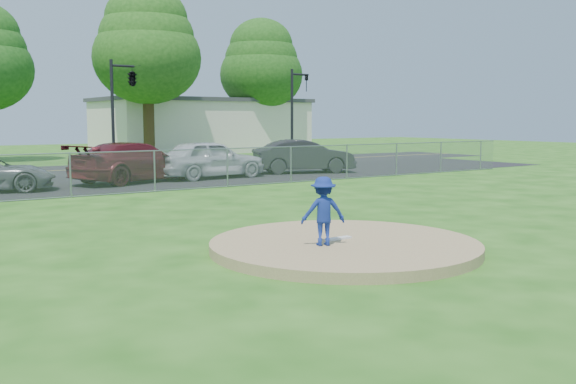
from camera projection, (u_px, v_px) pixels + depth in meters
The scene contains 15 objects.
ground at pixel (150, 200), 21.05m from camera, with size 120.00×120.00×0.00m, color #205512.
pitchers_mound at pixel (344, 246), 12.85m from camera, with size 5.40×5.40×0.20m, color #9C8155.
pitching_rubber at pixel (338, 238), 13.00m from camera, with size 0.60×0.15×0.04m, color white.
chain_link_fence at pixel (128, 173), 22.61m from camera, with size 40.00×0.06×1.50m, color gray.
parking_lot at pixel (89, 183), 26.38m from camera, with size 50.00×8.00×0.01m, color black.
street at pixel (43, 171), 32.53m from camera, with size 60.00×7.00×0.01m, color black.
commercial_building at pixel (201, 125), 52.75m from camera, with size 16.40×9.40×4.30m.
tree_right at pixel (147, 44), 43.28m from camera, with size 7.28×7.28×11.63m.
tree_far_right at pixel (261, 64), 51.98m from camera, with size 6.72×6.72×10.74m.
traffic_signal_center at pixel (130, 80), 32.60m from camera, with size 1.42×2.48×5.60m.
traffic_signal_right at pixel (295, 107), 38.51m from camera, with size 1.28×0.20×5.60m.
pitcher at pixel (323, 211), 12.33m from camera, with size 0.86×0.49×1.33m, color navy.
parked_car_darkred at pixel (135, 162), 26.80m from camera, with size 2.34×5.76×1.67m, color #5B161D.
parked_car_pearl at pixel (210, 159), 28.55m from camera, with size 2.03×5.05×1.72m, color silver.
parked_car_charcoal at pixel (304, 156), 31.47m from camera, with size 1.72×4.92×1.62m, color #28282B.
Camera 1 is at (-8.08, -9.79, 2.62)m, focal length 40.00 mm.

